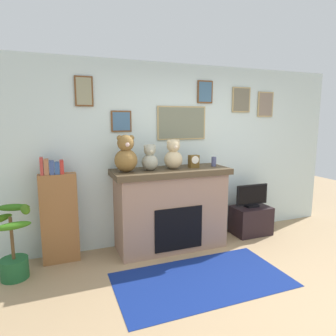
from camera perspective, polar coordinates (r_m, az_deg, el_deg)
name	(u,v)px	position (r m, az deg, el deg)	size (l,w,h in m)	color
ground_plane	(269,306)	(3.36, 18.88, -23.82)	(12.00, 12.00, 0.00)	#A1845F
back_wall	(186,153)	(4.55, 3.41, 2.97)	(5.20, 0.15, 2.60)	silver
fireplace	(171,208)	(4.22, 0.50, -7.69)	(1.62, 0.65, 1.14)	#9A7662
bookshelf	(59,215)	(4.03, -20.17, -8.50)	(0.45, 0.16, 1.36)	brown
potted_plant	(12,248)	(3.90, -27.71, -13.37)	(0.53, 0.57, 0.85)	#1E592D
tv_stand	(251,220)	(4.98, 15.59, -9.62)	(0.59, 0.40, 0.44)	black
television	(252,196)	(4.87, 15.80, -5.25)	(0.55, 0.14, 0.36)	black
area_rug	(202,280)	(3.64, 6.55, -20.49)	(1.97, 1.05, 0.01)	navy
candle_jar	(214,162)	(4.36, 8.77, 1.24)	(0.07, 0.07, 0.14)	#4C517A
mantel_clock	(194,161)	(4.20, 4.95, 1.29)	(0.14, 0.10, 0.18)	brown
teddy_bear_grey	(126,155)	(3.86, -8.08, 2.43)	(0.30, 0.30, 0.48)	olive
teddy_bear_cream	(150,159)	(3.95, -3.50, 1.82)	(0.22, 0.22, 0.35)	#9F9E8B
teddy_bear_brown	(173,156)	(4.06, 1.03, 2.41)	(0.25, 0.25, 0.41)	#C9B389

